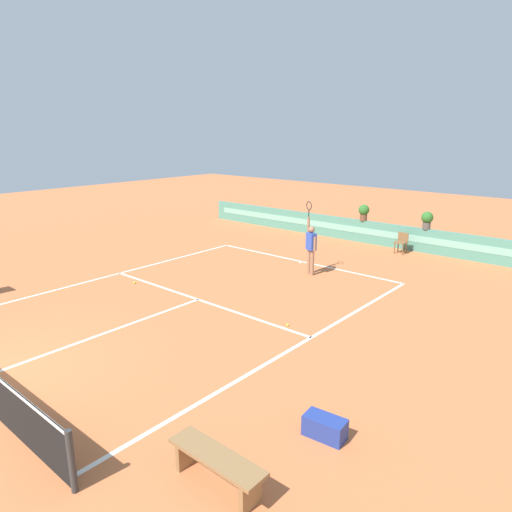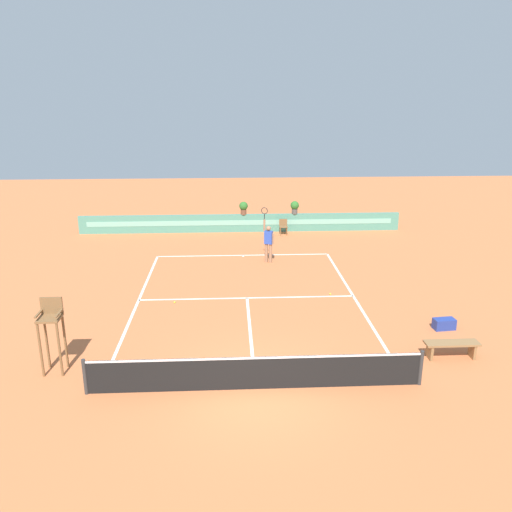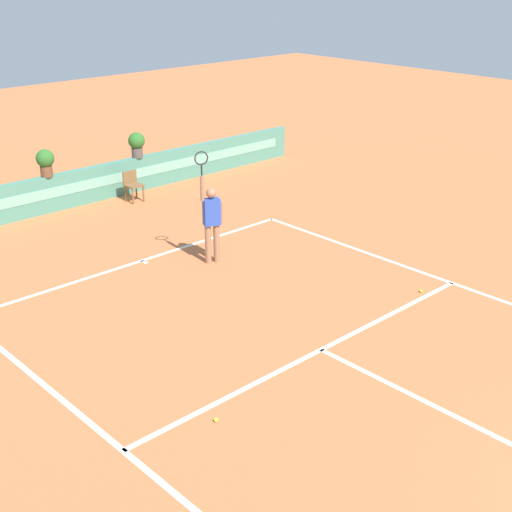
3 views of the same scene
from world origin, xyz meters
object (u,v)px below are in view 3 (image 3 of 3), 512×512
object	(u,v)px
tennis_player	(211,218)
tennis_ball_near_baseline	(421,291)
potted_plant_centre	(45,161)
ball_kid_chair	(133,185)
potted_plant_right	(137,143)
tennis_ball_mid_court	(216,420)

from	to	relation	value
tennis_player	tennis_ball_near_baseline	size ratio (longest dim) A/B	38.01
potted_plant_centre	tennis_player	bearing A→B (deg)	-80.23
tennis_player	ball_kid_chair	bearing A→B (deg)	76.26
tennis_ball_near_baseline	potted_plant_centre	distance (m)	10.38
tennis_player	potted_plant_centre	bearing A→B (deg)	99.77
potted_plant_right	ball_kid_chair	bearing A→B (deg)	-133.77
ball_kid_chair	tennis_ball_near_baseline	world-z (taller)	ball_kid_chair
tennis_ball_near_baseline	potted_plant_right	xyz separation A→B (m)	(-0.21, 9.81, 1.38)
ball_kid_chair	tennis_ball_near_baseline	xyz separation A→B (m)	(0.91, -9.08, -0.44)
tennis_player	potted_plant_right	world-z (taller)	tennis_player
tennis_ball_mid_court	tennis_ball_near_baseline	bearing A→B (deg)	5.21
tennis_ball_near_baseline	tennis_ball_mid_court	bearing A→B (deg)	-174.79
tennis_player	potted_plant_centre	distance (m)	5.75
potted_plant_centre	potted_plant_right	bearing A→B (deg)	0.00
tennis_ball_mid_court	potted_plant_centre	xyz separation A→B (m)	(2.88, 10.35, 1.38)
tennis_ball_near_baseline	potted_plant_right	bearing A→B (deg)	91.23
tennis_ball_near_baseline	potted_plant_right	size ratio (longest dim) A/B	0.09
ball_kid_chair	potted_plant_right	world-z (taller)	potted_plant_right
tennis_ball_mid_court	potted_plant_right	world-z (taller)	potted_plant_right
tennis_ball_near_baseline	potted_plant_right	distance (m)	9.91
ball_kid_chair	potted_plant_right	bearing A→B (deg)	46.23
potted_plant_centre	potted_plant_right	world-z (taller)	same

